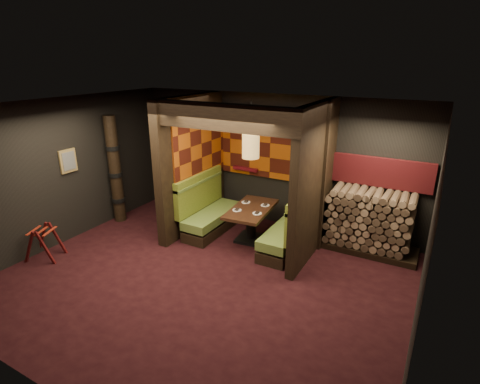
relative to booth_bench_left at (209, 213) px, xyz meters
name	(u,v)px	position (x,y,z in m)	size (l,w,h in m)	color
floor	(203,278)	(0.96, -1.65, -0.41)	(6.50, 5.50, 0.02)	black
ceiling	(197,107)	(0.96, -1.65, 2.46)	(6.50, 5.50, 0.02)	black
wall_back	(272,160)	(0.96, 1.11, 1.02)	(6.50, 0.02, 2.85)	black
wall_front	(37,289)	(0.96, -4.41, 1.02)	(6.50, 0.02, 2.85)	black
wall_left	(64,171)	(-2.30, -1.65, 1.02)	(0.02, 5.50, 2.85)	black
wall_right	(428,248)	(4.22, -1.65, 1.02)	(0.02, 5.50, 2.85)	black
partition_left	(192,164)	(-0.39, 0.00, 1.02)	(0.20, 2.20, 2.85)	black
partition_right	(314,183)	(2.26, 0.05, 1.02)	(0.15, 2.10, 2.85)	black
header_beam	(221,117)	(0.94, -0.95, 2.23)	(2.85, 0.18, 0.44)	black
tapa_back_panel	(271,143)	(0.94, 1.06, 1.42)	(2.40, 0.06, 1.55)	#9E440B
tapa_side_panel	(201,143)	(-0.27, 0.17, 1.45)	(0.04, 1.85, 1.45)	#9E440B
lacquer_shelf	(246,169)	(0.36, 1.00, 0.78)	(0.60, 0.12, 0.07)	#560A14
booth_bench_left	(209,213)	(0.00, 0.00, 0.00)	(0.68, 1.60, 1.14)	black
booth_bench_right	(291,231)	(1.89, 0.00, 0.00)	(0.68, 1.60, 1.14)	black
dining_table	(251,219)	(1.02, 0.01, 0.08)	(0.86, 1.41, 0.71)	black
place_settings	(251,207)	(1.02, 0.01, 0.32)	(0.65, 0.68, 0.03)	white
pendant_lamp	(251,146)	(1.02, -0.04, 1.58)	(0.33, 0.33, 1.10)	#A47C3F
framed_picture	(68,161)	(-2.25, -1.55, 1.22)	(0.05, 0.36, 0.46)	olive
luggage_rack	(44,241)	(-2.01, -2.50, -0.06)	(0.74, 0.65, 0.68)	#430C0D
totem_column	(115,171)	(-2.09, -0.55, 0.79)	(0.31, 0.31, 2.40)	black
firewood_stack	(373,222)	(3.25, 0.70, 0.21)	(1.73, 0.70, 1.22)	black
mosaic_header	(382,172)	(3.25, 1.03, 1.10)	(1.83, 0.10, 0.56)	maroon
bay_front_post	(323,180)	(2.35, 0.31, 1.02)	(0.08, 0.08, 2.85)	black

